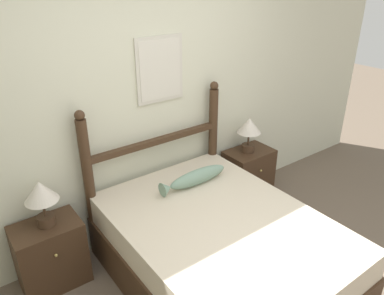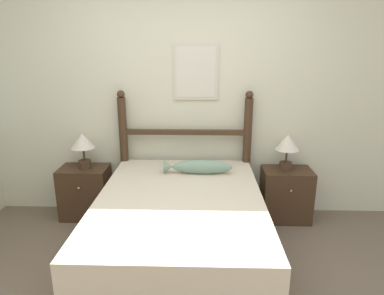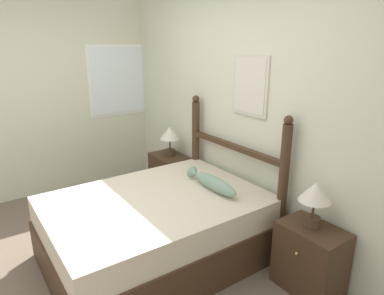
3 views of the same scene
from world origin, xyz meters
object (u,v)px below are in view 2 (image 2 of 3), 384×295
Objects in this scene: table_lamp_right at (287,145)px; fish_pillow at (198,167)px; table_lamp_left at (83,144)px; nightstand_left at (86,192)px; bed at (180,230)px; nightstand_right at (286,195)px.

fish_pillow is (-0.91, -0.27, -0.15)m from table_lamp_right.
nightstand_left is at bearing -167.36° from table_lamp_left.
table_lamp_left is 0.57× the size of fish_pillow.
bed is 2.88× the size of fish_pillow.
fish_pillow reaches higher than nightstand_left.
fish_pillow is at bearing -164.07° from nightstand_right.
nightstand_right is 1.49× the size of table_lamp_left.
nightstand_right is (2.16, 0.00, 0.00)m from nightstand_left.
table_lamp_left reaches higher than fish_pillow.
table_lamp_left is (0.02, 0.00, 0.55)m from nightstand_left.
table_lamp_left is 2.12m from table_lamp_right.
table_lamp_left is at bearing -179.99° from table_lamp_right.
bed is at bearing -37.13° from table_lamp_left.
bed is at bearing -142.69° from table_lamp_right.
table_lamp_right is at bearing 169.76° from nightstand_right.
nightstand_right is 1.49× the size of table_lamp_right.
fish_pillow is (1.21, -0.27, -0.15)m from table_lamp_left.
table_lamp_left is (-1.06, 0.80, 0.53)m from bed.
fish_pillow is at bearing -12.36° from nightstand_left.
table_lamp_left is 1.00× the size of table_lamp_right.
nightstand_left is (-1.08, 0.80, -0.02)m from bed.
table_lamp_right reaches higher than nightstand_right.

